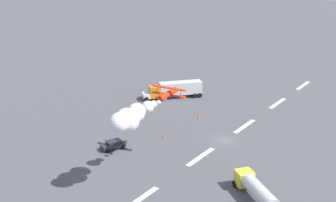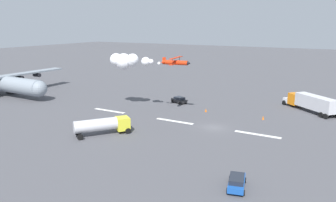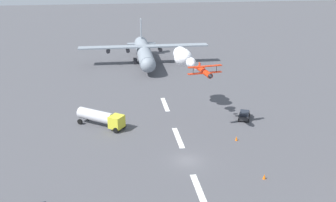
% 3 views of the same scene
% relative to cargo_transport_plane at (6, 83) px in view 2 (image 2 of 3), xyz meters
% --- Properties ---
extents(ground_plane, '(440.00, 440.00, 0.00)m').
position_rel_cargo_transport_plane_xyz_m(ground_plane, '(-57.37, -1.33, -3.44)').
color(ground_plane, '#4C4C51').
rests_on(ground_plane, ground).
extents(runway_stripe_2, '(8.00, 0.90, 0.01)m').
position_rel_cargo_transport_plane_xyz_m(runway_stripe_2, '(-65.48, -1.33, -3.43)').
color(runway_stripe_2, white).
rests_on(runway_stripe_2, ground).
extents(runway_stripe_3, '(8.00, 0.90, 0.01)m').
position_rel_cargo_transport_plane_xyz_m(runway_stripe_3, '(-49.26, -1.33, -3.43)').
color(runway_stripe_3, white).
rests_on(runway_stripe_3, ground).
extents(runway_stripe_4, '(8.00, 0.90, 0.01)m').
position_rel_cargo_transport_plane_xyz_m(runway_stripe_4, '(-33.04, -1.33, -3.43)').
color(runway_stripe_4, white).
rests_on(runway_stripe_4, ground).
extents(cargo_transport_plane, '(29.70, 37.40, 11.33)m').
position_rel_cargo_transport_plane_xyz_m(cargo_transport_plane, '(0.00, 0.00, 0.00)').
color(cargo_transport_plane, gray).
rests_on(cargo_transport_plane, ground).
extents(stunt_biplane_red, '(18.54, 6.37, 3.58)m').
position_rel_cargo_transport_plane_xyz_m(stunt_biplane_red, '(-36.17, -4.81, 7.34)').
color(stunt_biplane_red, red).
extents(semi_truck_orange, '(12.20, 11.08, 3.70)m').
position_rel_cargo_transport_plane_xyz_m(semi_truck_orange, '(-71.32, -22.17, -1.32)').
color(semi_truck_orange, silver).
rests_on(semi_truck_orange, ground).
extents(fuel_tanker_truck, '(7.65, 8.99, 2.90)m').
position_rel_cargo_transport_plane_xyz_m(fuel_tanker_truck, '(-42.40, 11.79, -1.69)').
color(fuel_tanker_truck, yellow).
rests_on(fuel_tanker_truck, ground).
extents(followme_car_yellow, '(4.43, 3.26, 1.52)m').
position_rel_cargo_transport_plane_xyz_m(followme_car_yellow, '(-42.96, -15.29, -2.63)').
color(followme_car_yellow, '#262628').
rests_on(followme_car_yellow, ground).
extents(airport_staff_sedan, '(2.88, 4.79, 1.52)m').
position_rel_cargo_transport_plane_xyz_m(airport_staff_sedan, '(-68.33, 18.97, -2.63)').
color(airport_staff_sedan, '#194CA5').
rests_on(airport_staff_sedan, ground).
extents(traffic_cone_near, '(0.44, 0.44, 0.75)m').
position_rel_cargo_transport_plane_xyz_m(traffic_cone_near, '(-64.04, -10.97, -3.06)').
color(traffic_cone_near, orange).
rests_on(traffic_cone_near, ground).
extents(traffic_cone_far, '(0.44, 0.44, 0.75)m').
position_rel_cargo_transport_plane_xyz_m(traffic_cone_far, '(-51.76, -10.91, -3.06)').
color(traffic_cone_far, orange).
rests_on(traffic_cone_far, ground).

